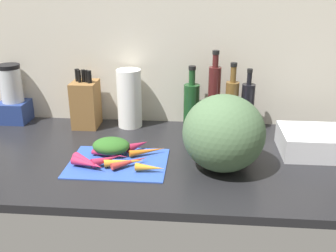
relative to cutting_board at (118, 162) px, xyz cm
name	(u,v)px	position (x,y,z in cm)	size (l,w,h in cm)	color
ground_plane	(148,157)	(10.14, 9.39, -1.90)	(170.00, 80.00, 3.00)	black
wall_back	(158,58)	(10.14, 47.89, 29.60)	(170.00, 3.00, 60.00)	beige
cutting_board	(118,162)	(0.00, 0.00, 0.00)	(36.31, 27.19, 0.80)	#2D51B7
carrot_0	(138,145)	(5.71, 11.42, 2.20)	(3.60, 3.60, 10.04)	#B2264C
carrot_1	(86,163)	(-10.38, -5.78, 2.08)	(3.36, 3.36, 11.25)	#B2264C
carrot_2	(106,160)	(-3.82, -2.29, 2.09)	(3.39, 3.39, 11.05)	#B2264C
carrot_3	(124,162)	(2.94, -2.99, 1.82)	(2.84, 2.84, 14.33)	orange
carrot_4	(150,168)	(12.74, -6.66, 1.85)	(2.90, 2.90, 10.11)	orange
carrot_5	(147,151)	(9.86, 7.39, 1.67)	(2.54, 2.54, 14.29)	orange
carrot_6	(130,162)	(5.03, -2.50, 1.69)	(2.59, 2.59, 14.45)	red
carrot_7	(110,154)	(-3.65, 3.71, 1.40)	(2.01, 2.01, 15.08)	#B2264C
carrot_8	(89,162)	(-9.70, -4.59, 2.09)	(3.38, 3.38, 14.79)	#B2264C
carrot_greens_pile	(111,146)	(-3.97, 7.14, 3.46)	(14.48, 11.14, 6.13)	#2D6023
winter_squash	(224,133)	(38.32, -0.40, 13.28)	(29.04, 28.78, 27.36)	#4C6B47
knife_block	(86,103)	(-22.01, 37.11, 10.49)	(11.13, 13.13, 26.56)	brown
blender_appliance	(13,97)	(-57.82, 40.33, 11.44)	(13.23, 13.23, 27.45)	navy
paper_towel_roll	(129,98)	(-2.17, 38.89, 12.86)	(10.98, 10.98, 26.51)	white
bottle_0	(191,104)	(25.95, 39.61, 10.61)	(7.12, 7.12, 28.51)	#19421E
bottle_1	(214,97)	(35.83, 37.65, 14.95)	(5.40, 5.40, 35.78)	#471919
bottle_2	(231,105)	(43.55, 36.20, 11.97)	(5.72, 5.72, 31.00)	brown
bottle_3	(247,107)	(50.56, 37.30, 10.93)	(5.79, 5.79, 28.27)	black
dish_rack	(313,142)	(74.34, 15.92, 4.12)	(25.35, 22.33, 9.03)	silver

